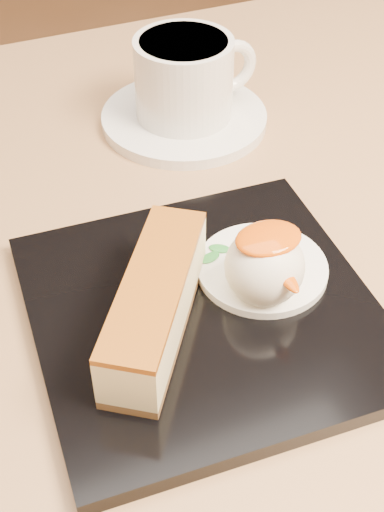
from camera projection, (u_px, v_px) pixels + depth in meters
name	position (u px, v px, depth m)	size (l,w,h in m)	color
table	(182.00, 402.00, 0.61)	(0.80, 0.80, 0.72)	black
dessert_plate	(204.00, 313.00, 0.47)	(0.22, 0.22, 0.01)	black
cheesecake	(155.00, 304.00, 0.44)	(0.11, 0.13, 0.04)	brown
cream_smear	(262.00, 268.00, 0.49)	(0.09, 0.09, 0.01)	white
ice_cream_scoop	(265.00, 267.00, 0.46)	(0.05, 0.05, 0.05)	white
mango_sauce	(268.00, 238.00, 0.44)	(0.04, 0.03, 0.01)	#E15207
mint_sprig	(209.00, 253.00, 0.49)	(0.03, 0.02, 0.00)	green
saucer	(184.00, 118.00, 0.65)	(0.15, 0.15, 0.01)	white
coffee_cup	(186.00, 76.00, 0.62)	(0.12, 0.09, 0.07)	white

